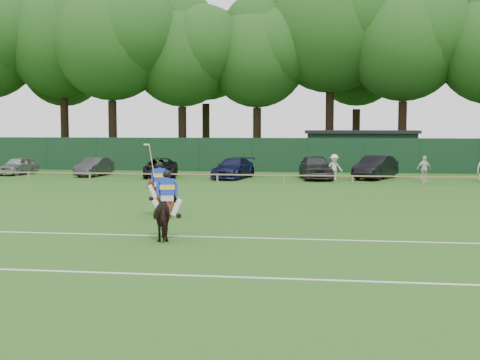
% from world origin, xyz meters
% --- Properties ---
extents(ground, '(160.00, 160.00, 0.00)m').
position_xyz_m(ground, '(0.00, 0.00, 0.00)').
color(ground, '#1E4C14').
rests_on(ground, ground).
extents(horse_dark, '(1.30, 1.87, 1.44)m').
position_xyz_m(horse_dark, '(-1.03, -1.50, 0.72)').
color(horse_dark, black).
rests_on(horse_dark, ground).
extents(horse_chestnut, '(1.32, 1.44, 1.42)m').
position_xyz_m(horse_chestnut, '(-2.51, 3.14, 0.71)').
color(horse_chestnut, maroon).
rests_on(horse_chestnut, ground).
extents(sedan_silver, '(1.89, 3.79, 1.24)m').
position_xyz_m(sedan_silver, '(-17.71, 21.91, 0.62)').
color(sedan_silver, '#A5A8AA').
rests_on(sedan_silver, ground).
extents(sedan_grey, '(1.58, 3.82, 1.23)m').
position_xyz_m(sedan_grey, '(-12.05, 21.50, 0.62)').
color(sedan_grey, '#2F3032').
rests_on(sedan_grey, ground).
extents(suv_black, '(2.90, 4.79, 1.24)m').
position_xyz_m(suv_black, '(-7.33, 21.10, 0.62)').
color(suv_black, black).
rests_on(suv_black, ground).
extents(sedan_navy, '(2.62, 4.72, 1.29)m').
position_xyz_m(sedan_navy, '(-2.46, 20.83, 0.65)').
color(sedan_navy, '#13153D').
rests_on(sedan_navy, ground).
extents(hatch_grey, '(2.50, 4.75, 1.54)m').
position_xyz_m(hatch_grey, '(2.79, 20.93, 0.77)').
color(hatch_grey, '#2E2E31').
rests_on(hatch_grey, ground).
extents(estate_black, '(3.22, 4.69, 1.46)m').
position_xyz_m(estate_black, '(6.56, 21.65, 0.73)').
color(estate_black, black).
rests_on(estate_black, ground).
extents(spectator_left, '(1.19, 0.95, 1.61)m').
position_xyz_m(spectator_left, '(3.95, 20.06, 0.81)').
color(spectator_left, silver).
rests_on(spectator_left, ground).
extents(spectator_mid, '(1.00, 0.72, 1.57)m').
position_xyz_m(spectator_mid, '(9.28, 19.73, 0.79)').
color(spectator_mid, silver).
rests_on(spectator_mid, ground).
extents(rider_dark, '(0.92, 0.54, 1.41)m').
position_xyz_m(rider_dark, '(-1.03, -1.52, 1.40)').
color(rider_dark, silver).
rests_on(rider_dark, ground).
extents(rider_chestnut, '(0.95, 0.54, 2.05)m').
position_xyz_m(rider_chestnut, '(-2.51, 3.13, 1.39)').
color(rider_chestnut, silver).
rests_on(rider_chestnut, ground).
extents(pitch_lines, '(60.00, 5.10, 0.01)m').
position_xyz_m(pitch_lines, '(0.00, -3.50, 0.01)').
color(pitch_lines, silver).
rests_on(pitch_lines, ground).
extents(pitch_rail, '(62.10, 0.10, 0.50)m').
position_xyz_m(pitch_rail, '(0.00, 18.00, 0.45)').
color(pitch_rail, '#997F5B').
rests_on(pitch_rail, ground).
extents(perimeter_fence, '(92.08, 0.08, 2.50)m').
position_xyz_m(perimeter_fence, '(0.00, 27.00, 1.25)').
color(perimeter_fence, '#14351E').
rests_on(perimeter_fence, ground).
extents(utility_shed, '(8.40, 4.40, 3.04)m').
position_xyz_m(utility_shed, '(6.00, 30.00, 1.54)').
color(utility_shed, '#14331E').
rests_on(utility_shed, ground).
extents(tree_row, '(96.00, 12.00, 21.00)m').
position_xyz_m(tree_row, '(2.00, 35.00, 0.00)').
color(tree_row, '#26561C').
rests_on(tree_row, ground).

